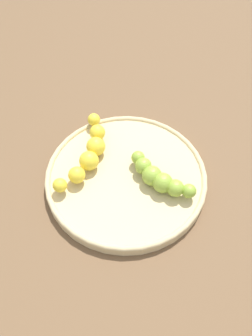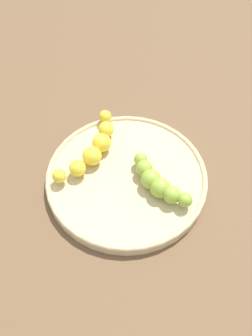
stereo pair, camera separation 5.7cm
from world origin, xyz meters
name	(u,v)px [view 1 (the left image)]	position (x,y,z in m)	size (l,w,h in m)	color
ground_plane	(126,180)	(0.00, 0.00, 0.00)	(2.40, 2.40, 0.00)	brown
fruit_bowl	(126,176)	(0.00, 0.00, 0.01)	(0.29, 0.29, 0.02)	#D1B784
banana_yellow	(88,152)	(-0.05, -0.06, 0.04)	(0.17, 0.10, 0.04)	yellow
banana_green	(159,178)	(0.03, 0.05, 0.04)	(0.11, 0.10, 0.04)	#8CAD38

